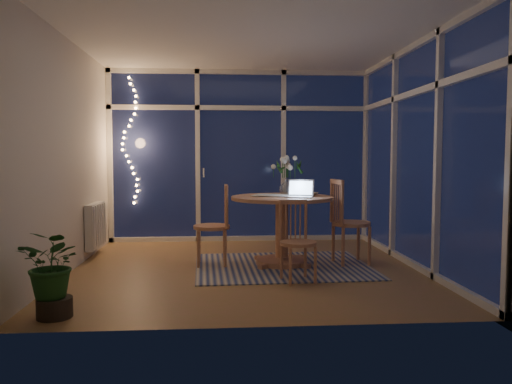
# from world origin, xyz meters

# --- Properties ---
(floor) EXTENTS (4.00, 4.00, 0.00)m
(floor) POSITION_xyz_m (0.00, 0.00, 0.00)
(floor) COLOR olive
(floor) RESTS_ON ground
(ceiling) EXTENTS (4.00, 4.00, 0.00)m
(ceiling) POSITION_xyz_m (0.00, 0.00, 2.60)
(ceiling) COLOR white
(ceiling) RESTS_ON wall_back
(wall_back) EXTENTS (4.00, 0.04, 2.60)m
(wall_back) POSITION_xyz_m (0.00, 2.00, 1.30)
(wall_back) COLOR silver
(wall_back) RESTS_ON floor
(wall_front) EXTENTS (4.00, 0.04, 2.60)m
(wall_front) POSITION_xyz_m (0.00, -2.00, 1.30)
(wall_front) COLOR silver
(wall_front) RESTS_ON floor
(wall_left) EXTENTS (0.04, 4.00, 2.60)m
(wall_left) POSITION_xyz_m (-2.00, 0.00, 1.30)
(wall_left) COLOR silver
(wall_left) RESTS_ON floor
(wall_right) EXTENTS (0.04, 4.00, 2.60)m
(wall_right) POSITION_xyz_m (2.00, 0.00, 1.30)
(wall_right) COLOR silver
(wall_right) RESTS_ON floor
(window_wall_back) EXTENTS (4.00, 0.10, 2.60)m
(window_wall_back) POSITION_xyz_m (0.00, 1.96, 1.30)
(window_wall_back) COLOR white
(window_wall_back) RESTS_ON floor
(window_wall_right) EXTENTS (0.10, 4.00, 2.60)m
(window_wall_right) POSITION_xyz_m (1.96, 0.00, 1.30)
(window_wall_right) COLOR white
(window_wall_right) RESTS_ON floor
(radiator) EXTENTS (0.10, 0.70, 0.58)m
(radiator) POSITION_xyz_m (-1.94, 0.90, 0.40)
(radiator) COLOR silver
(radiator) RESTS_ON wall_left
(fairy_lights) EXTENTS (0.24, 0.10, 1.85)m
(fairy_lights) POSITION_xyz_m (-1.65, 1.88, 1.52)
(fairy_lights) COLOR #FFB466
(fairy_lights) RESTS_ON window_wall_back
(garden_patio) EXTENTS (12.00, 6.00, 0.10)m
(garden_patio) POSITION_xyz_m (0.50, 5.00, -0.06)
(garden_patio) COLOR black
(garden_patio) RESTS_ON ground
(garden_fence) EXTENTS (11.00, 0.08, 1.80)m
(garden_fence) POSITION_xyz_m (0.00, 5.50, 0.90)
(garden_fence) COLOR #352313
(garden_fence) RESTS_ON ground
(neighbour_roof) EXTENTS (7.00, 3.00, 2.20)m
(neighbour_roof) POSITION_xyz_m (0.30, 8.50, 2.20)
(neighbour_roof) COLOR #363841
(neighbour_roof) RESTS_ON ground
(garden_shrubs) EXTENTS (0.90, 0.90, 0.90)m
(garden_shrubs) POSITION_xyz_m (-0.80, 3.40, 0.45)
(garden_shrubs) COLOR black
(garden_shrubs) RESTS_ON ground
(rug) EXTENTS (2.08, 1.69, 0.01)m
(rug) POSITION_xyz_m (0.41, 0.07, 0.01)
(rug) COLOR #BFB39B
(rug) RESTS_ON floor
(dining_table) EXTENTS (1.24, 1.24, 0.82)m
(dining_table) POSITION_xyz_m (0.41, 0.17, 0.41)
(dining_table) COLOR #A76B4B
(dining_table) RESTS_ON floor
(chair_left) EXTENTS (0.46, 0.46, 0.97)m
(chair_left) POSITION_xyz_m (-0.42, 0.19, 0.49)
(chair_left) COLOR #A76B4B
(chair_left) RESTS_ON floor
(chair_right) EXTENTS (0.54, 0.54, 1.04)m
(chair_right) POSITION_xyz_m (1.24, 0.15, 0.52)
(chair_right) COLOR #A76B4B
(chair_right) RESTS_ON floor
(chair_front) EXTENTS (0.47, 0.47, 0.85)m
(chair_front) POSITION_xyz_m (0.48, -0.66, 0.43)
(chair_front) COLOR #A76B4B
(chair_front) RESTS_ON floor
(laptop) EXTENTS (0.37, 0.35, 0.22)m
(laptop) POSITION_xyz_m (0.59, -0.00, 0.93)
(laptop) COLOR #B9B9BE
(laptop) RESTS_ON dining_table
(flower_vase) EXTENTS (0.21, 0.21, 0.21)m
(flower_vase) POSITION_xyz_m (0.50, 0.44, 0.93)
(flower_vase) COLOR white
(flower_vase) RESTS_ON dining_table
(bowl) EXTENTS (0.16, 0.16, 0.04)m
(bowl) POSITION_xyz_m (0.81, 0.33, 0.84)
(bowl) COLOR silver
(bowl) RESTS_ON dining_table
(newspapers) EXTENTS (0.46, 0.37, 0.02)m
(newspapers) POSITION_xyz_m (0.32, 0.26, 0.83)
(newspapers) COLOR silver
(newspapers) RESTS_ON dining_table
(phone) EXTENTS (0.12, 0.09, 0.01)m
(phone) POSITION_xyz_m (0.55, 0.07, 0.83)
(phone) COLOR black
(phone) RESTS_ON dining_table
(potted_plant) EXTENTS (0.66, 0.61, 0.76)m
(potted_plant) POSITION_xyz_m (-1.65, -1.65, 0.38)
(potted_plant) COLOR #184519
(potted_plant) RESTS_ON floor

